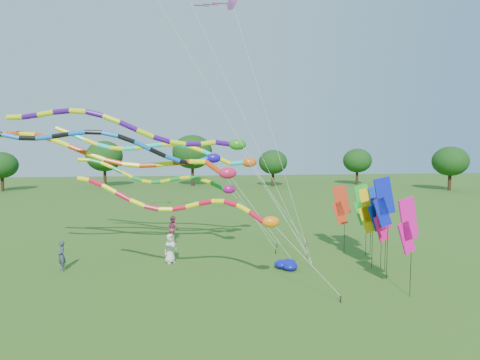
{
  "coord_description": "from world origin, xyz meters",
  "views": [
    {
      "loc": [
        -4.2,
        -16.09,
        6.41
      ],
      "look_at": [
        -1.32,
        4.3,
        4.8
      ],
      "focal_mm": 30.0,
      "sensor_mm": 36.0,
      "label": 1
    }
  ],
  "objects": [
    {
      "name": "tube_kite_cyan",
      "position": [
        -4.61,
        9.76,
        6.24
      ],
      "size": [
        15.68,
        2.38,
        8.34
      ],
      "rotation": [
        0.0,
        0.0,
        -0.11
      ],
      "color": "black",
      "rests_on": "ground"
    },
    {
      "name": "banner_pole_red",
      "position": [
        5.31,
        7.11,
        2.97
      ],
      "size": [
        1.15,
        0.32,
        4.23
      ],
      "rotation": [
        0.0,
        0.0,
        -0.21
      ],
      "color": "black",
      "rests_on": "ground"
    },
    {
      "name": "banner_pole_magenta_a",
      "position": [
        5.23,
        -0.42,
        3.14
      ],
      "size": [
        1.14,
        0.38,
        4.4
      ],
      "rotation": [
        0.0,
        0.0,
        0.26
      ],
      "color": "black",
      "rests_on": "ground"
    },
    {
      "name": "banner_pole_violet",
      "position": [
        6.89,
        6.77,
        2.64
      ],
      "size": [
        1.16,
        0.21,
        3.89
      ],
      "rotation": [
        0.0,
        0.0,
        0.11
      ],
      "color": "black",
      "rests_on": "ground"
    },
    {
      "name": "delta_kite_high_c",
      "position": [
        -1.26,
        8.44,
        15.22
      ],
      "size": [
        6.02,
        5.18,
        16.1
      ],
      "rotation": [
        0.0,
        0.0,
        0.51
      ],
      "color": "black",
      "rests_on": "ground"
    },
    {
      "name": "banner_pole_blue_a",
      "position": [
        5.4,
        2.0,
        3.82
      ],
      "size": [
        1.16,
        0.1,
        5.09
      ],
      "rotation": [
        0.0,
        0.0,
        -0.01
      ],
      "color": "black",
      "rests_on": "ground"
    },
    {
      "name": "person_c",
      "position": [
        -4.97,
        11.73,
        0.88
      ],
      "size": [
        1.01,
        1.08,
        1.76
      ],
      "primitive_type": "imported",
      "rotation": [
        0.0,
        0.0,
        2.11
      ],
      "color": "#8B324B",
      "rests_on": "ground"
    },
    {
      "name": "tube_kite_blue",
      "position": [
        -6.83,
        6.19,
        6.47
      ],
      "size": [
        15.18,
        1.95,
        8.02
      ],
      "rotation": [
        0.0,
        0.0,
        0.14
      ],
      "color": "black",
      "rests_on": "ground"
    },
    {
      "name": "tube_kite_red",
      "position": [
        -3.56,
        1.69,
        3.82
      ],
      "size": [
        11.1,
        3.78,
        5.64
      ],
      "rotation": [
        0.0,
        0.0,
        -0.37
      ],
      "color": "black",
      "rests_on": "ground"
    },
    {
      "name": "person_b",
      "position": [
        -10.59,
        5.65,
        0.8
      ],
      "size": [
        0.61,
        0.69,
        1.59
      ],
      "primitive_type": "imported",
      "rotation": [
        0.0,
        0.0,
        -1.07
      ],
      "color": "#383A4E",
      "rests_on": "ground"
    },
    {
      "name": "tube_kite_green",
      "position": [
        -4.85,
        10.46,
        4.39
      ],
      "size": [
        12.67,
        3.18,
        6.36
      ],
      "rotation": [
        0.0,
        0.0,
        -0.23
      ],
      "color": "black",
      "rests_on": "ground"
    },
    {
      "name": "tube_kite_orange",
      "position": [
        -6.71,
        6.68,
        5.89
      ],
      "size": [
        16.28,
        3.7,
        8.02
      ],
      "rotation": [
        0.0,
        0.0,
        -0.23
      ],
      "color": "black",
      "rests_on": "ground"
    },
    {
      "name": "blue_nylon_heap",
      "position": [
        1.55,
        4.28,
        0.2
      ],
      "size": [
        1.17,
        1.28,
        0.41
      ],
      "color": "#0C129E",
      "rests_on": "ground"
    },
    {
      "name": "banner_pole_orange",
      "position": [
        5.51,
        3.84,
        3.15
      ],
      "size": [
        1.16,
        0.27,
        4.41
      ],
      "rotation": [
        0.0,
        0.0,
        -0.17
      ],
      "color": "black",
      "rests_on": "ground"
    },
    {
      "name": "banner_pole_magenta_b",
      "position": [
        6.04,
        3.31,
        2.78
      ],
      "size": [
        1.15,
        0.35,
        4.04
      ],
      "rotation": [
        0.0,
        0.0,
        0.24
      ],
      "color": "black",
      "rests_on": "ground"
    },
    {
      "name": "banner_pole_green",
      "position": [
        6.29,
        6.2,
        3.1
      ],
      "size": [
        1.16,
        0.21,
        4.36
      ],
      "rotation": [
        0.0,
        0.0,
        -0.11
      ],
      "color": "black",
      "rests_on": "ground"
    },
    {
      "name": "tube_kite_purple",
      "position": [
        -5.69,
        6.34,
        7.3
      ],
      "size": [
        16.15,
        1.16,
        9.13
      ],
      "rotation": [
        0.0,
        0.0,
        -0.03
      ],
      "color": "black",
      "rests_on": "ground"
    },
    {
      "name": "banner_pole_blue_b",
      "position": [
        5.95,
        3.67,
        3.27
      ],
      "size": [
        1.16,
        0.16,
        4.53
      ],
      "rotation": [
        0.0,
        0.0,
        -0.07
      ],
      "color": "black",
      "rests_on": "ground"
    },
    {
      "name": "ground",
      "position": [
        0.0,
        0.0,
        0.0
      ],
      "size": [
        160.0,
        160.0,
        0.0
      ],
      "primitive_type": "plane",
      "color": "#2A5516",
      "rests_on": "ground"
    },
    {
      "name": "tree_ring",
      "position": [
        -1.67,
        -4.81,
        5.48
      ],
      "size": [
        117.31,
        116.28,
        9.6
      ],
      "color": "#382314",
      "rests_on": "ground"
    },
    {
      "name": "person_a",
      "position": [
        -4.98,
        6.35,
        0.83
      ],
      "size": [
        0.97,
        0.89,
        1.66
      ],
      "primitive_type": "imported",
      "rotation": [
        0.0,
        0.0,
        0.59
      ],
      "color": "beige",
      "rests_on": "ground"
    }
  ]
}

